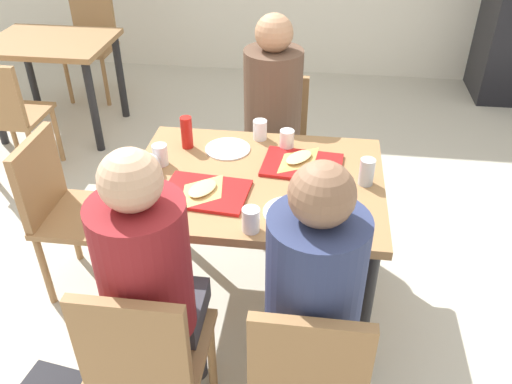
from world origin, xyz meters
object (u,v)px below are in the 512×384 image
plastic_cup_b (251,220)px  foil_bundle (149,164)px  person_far_side (272,110)px  pizza_slice_a (202,190)px  background_table (53,56)px  tray_red_far (302,165)px  plastic_cup_a (260,130)px  paper_plate_near_edge (290,212)px  pizza_slice_b (299,158)px  chair_left_end (64,205)px  condiment_bottle (187,132)px  chair_near_right (307,372)px  chair_near_left (146,354)px  soda_can (367,172)px  main_table (256,196)px  person_in_brown_jacket (314,290)px  paper_plate_center (228,149)px  plastic_cup_d (287,140)px  chair_far_side (274,138)px  background_chair_far (92,39)px  tray_red_near (205,193)px  background_chair_near (6,112)px  plastic_cup_c (160,155)px  person_in_red (150,275)px

plastic_cup_b → foil_bundle: 0.62m
person_far_side → pizza_slice_a: size_ratio=4.98×
background_table → person_far_side: bearing=-29.4°
tray_red_far → foil_bundle: 0.70m
plastic_cup_a → paper_plate_near_edge: bearing=-71.9°
pizza_slice_b → plastic_cup_a: plastic_cup_a is taller
chair_left_end → condiment_bottle: bearing=22.3°
chair_near_right → condiment_bottle: size_ratio=5.35×
chair_near_left → condiment_bottle: (-0.09, 1.06, 0.32)m
person_far_side → soda_can: 0.82m
pizza_slice_a → main_table: bearing=36.4°
person_in_brown_jacket → plastic_cup_b: person_in_brown_jacket is taller
paper_plate_center → pizza_slice_b: (0.35, -0.08, 0.02)m
main_table → plastic_cup_d: (0.11, 0.28, 0.14)m
main_table → chair_far_side: (0.00, 0.82, -0.14)m
person_in_brown_jacket → pizza_slice_a: bearing=133.3°
pizza_slice_b → plastic_cup_d: size_ratio=2.54×
person_in_brown_jacket → paper_plate_center: size_ratio=5.75×
foil_bundle → plastic_cup_b: bearing=-34.2°
background_chair_far → plastic_cup_b: bearing=-57.1°
main_table → condiment_bottle: (-0.37, 0.24, 0.17)m
paper_plate_center → plastic_cup_b: bearing=-71.9°
chair_near_left → person_far_side: bearing=79.2°
pizza_slice_a → plastic_cup_d: size_ratio=2.54×
tray_red_near → plastic_cup_a: plastic_cup_a is taller
main_table → background_chair_near: background_chair_near is taller
chair_near_right → paper_plate_center: size_ratio=3.89×
person_in_brown_jacket → pizza_slice_a: (-0.49, 0.52, 0.01)m
chair_left_end → plastic_cup_c: 0.58m
main_table → paper_plate_near_edge: bearing=-54.5°
person_in_red → background_table: (-1.48, 2.35, -0.14)m
tray_red_far → paper_plate_near_edge: size_ratio=1.64×
tray_red_near → tray_red_far: 0.49m
chair_near_right → background_table: (-2.05, 2.49, 0.11)m
plastic_cup_b → tray_red_near: bearing=136.3°
tray_red_near → paper_plate_center: bearing=85.8°
plastic_cup_b → paper_plate_center: bearing=108.1°
tray_red_far → tray_red_near: bearing=-144.6°
plastic_cup_c → background_chair_far: background_chair_far is taller
chair_left_end → background_chair_far: 2.54m
plastic_cup_b → condiment_bottle: condiment_bottle is taller
foil_bundle → soda_can: bearing=2.6°
chair_far_side → tray_red_far: 0.76m
soda_can → chair_near_left: bearing=-132.4°
main_table → chair_near_left: size_ratio=1.33×
pizza_slice_a → soda_can: 0.72m
tray_red_near → soda_can: 0.70m
chair_near_left → pizza_slice_a: size_ratio=3.36×
tray_red_far → pizza_slice_a: 0.50m
tray_red_far → plastic_cup_c: (-0.65, -0.07, 0.04)m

